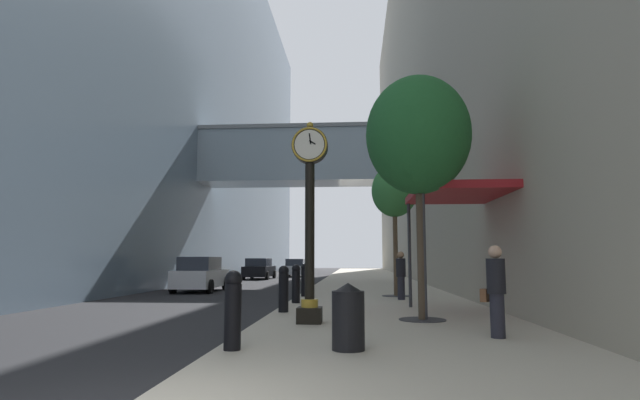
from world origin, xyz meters
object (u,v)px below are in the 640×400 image
trash_bin (348,315)px  pedestrian_by_clock (401,274)px  street_tree_near (418,136)px  pedestrian_walking (496,289)px  street_tree_mid_near (394,192)px  car_white_mid (201,275)px  car_silver_far (296,268)px  street_clock (310,210)px  bollard_nearest (233,308)px  bollard_fifth (305,279)px  car_black_near (259,269)px  bollard_third (284,288)px  bollard_fourth (296,283)px  bollard_sixth (311,277)px

trash_bin → pedestrian_by_clock: (1.72, 9.89, 0.36)m
street_tree_near → pedestrian_walking: 4.51m
street_tree_mid_near → car_white_mid: 10.53m
street_tree_mid_near → car_silver_far: size_ratio=1.17×
street_clock → bollard_nearest: street_clock is taller
street_clock → bollard_fifth: size_ratio=3.71×
car_black_near → pedestrian_walking: bearing=-71.0°
street_clock → bollard_third: 3.08m
street_clock → pedestrian_by_clock: 7.32m
bollard_nearest → pedestrian_by_clock: (3.56, 10.02, 0.24)m
bollard_fourth → trash_bin: bearing=-77.6°
car_silver_far → car_black_near: bearing=-112.4°
bollard_nearest → street_tree_mid_near: (3.51, 11.70, 3.40)m
bollard_third → pedestrian_walking: bearing=-42.2°
bollard_third → bollard_fourth: 2.82m
pedestrian_walking → pedestrian_by_clock: size_ratio=0.99×
bollard_fourth → car_silver_far: car_silver_far is taller
street_tree_mid_near → car_silver_far: (-6.81, 24.61, -3.43)m
trash_bin → pedestrian_by_clock: pedestrian_by_clock is taller
street_clock → car_silver_far: size_ratio=1.06×
bollard_sixth → car_black_near: size_ratio=0.27×
street_tree_near → car_white_mid: (-9.04, 11.78, -3.77)m
street_clock → bollard_fifth: street_clock is taller
street_tree_near → pedestrian_by_clock: street_tree_near is taller
pedestrian_walking → street_tree_mid_near: bearing=95.7°
street_tree_mid_near → bollard_nearest: bearing=-106.7°
street_clock → trash_bin: street_clock is taller
car_white_mid → bollard_fifth: bearing=-39.9°
pedestrian_walking → car_silver_far: pedestrian_walking is taller
street_clock → car_black_near: street_clock is taller
car_black_near → trash_bin: bearing=-76.5°
bollard_third → car_white_mid: car_white_mid is taller
pedestrian_walking → pedestrian_by_clock: pedestrian_by_clock is taller
bollard_fifth → car_white_mid: 7.21m
car_white_mid → bollard_fourth: bearing=-53.4°
bollard_sixth → car_black_near: bearing=108.4°
street_clock → car_silver_far: street_clock is taller
street_tree_mid_near → trash_bin: 12.21m
car_black_near → car_white_mid: (0.03, -14.93, 0.02)m
car_white_mid → car_silver_far: car_white_mid is taller
car_silver_far → street_tree_mid_near: bearing=-74.5°
bollard_fourth → street_tree_mid_near: size_ratio=0.24×
street_clock → pedestrian_by_clock: street_clock is taller
street_clock → car_silver_far: (-4.22, 32.92, -1.92)m
bollard_nearest → trash_bin: (1.83, 0.12, -0.12)m
bollard_nearest → bollard_third: same height
bollard_third → pedestrian_by_clock: size_ratio=0.74×
bollard_third → street_tree_near: size_ratio=0.21×
bollard_nearest → bollard_fourth: 8.47m
bollard_fourth → street_tree_near: street_tree_near is taller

